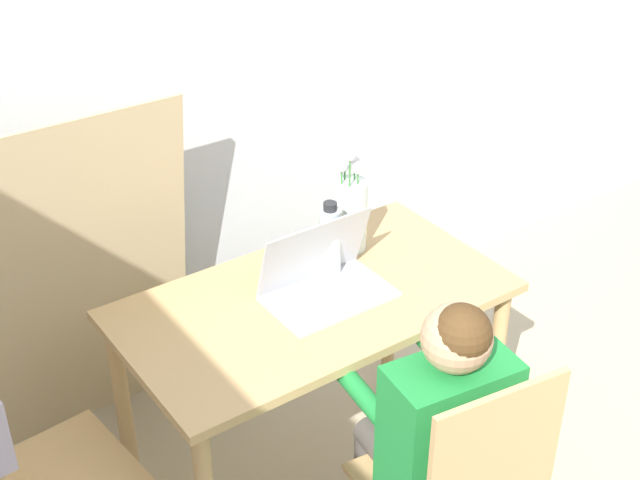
% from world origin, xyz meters
% --- Properties ---
extents(wall_back, '(6.40, 0.05, 2.50)m').
position_xyz_m(wall_back, '(0.00, 2.23, 1.25)').
color(wall_back, silver).
rests_on(wall_back, ground_plane).
extents(dining_table, '(1.18, 0.65, 0.71)m').
position_xyz_m(dining_table, '(-0.16, 1.46, 0.61)').
color(dining_table, tan).
rests_on(dining_table, ground_plane).
extents(chair_spare, '(0.47, 0.44, 0.91)m').
position_xyz_m(chair_spare, '(-1.12, 1.47, 0.61)').
color(chair_spare, tan).
rests_on(chair_spare, ground_plane).
extents(person_seated, '(0.39, 0.46, 1.03)m').
position_xyz_m(person_seated, '(-0.15, 0.90, 0.64)').
color(person_seated, '#1E8438').
rests_on(person_seated, ground_plane).
extents(laptop, '(0.38, 0.24, 0.24)m').
position_xyz_m(laptop, '(-0.12, 1.46, 0.76)').
color(laptop, '#B2B2B7').
rests_on(laptop, dining_table).
extents(flower_vase, '(0.12, 0.12, 0.36)m').
position_xyz_m(flower_vase, '(0.10, 1.63, 0.84)').
color(flower_vase, silver).
rests_on(flower_vase, dining_table).
extents(water_bottle, '(0.07, 0.07, 0.26)m').
position_xyz_m(water_bottle, '(-0.04, 1.54, 0.83)').
color(water_bottle, silver).
rests_on(water_bottle, dining_table).
extents(cardboard_panel, '(0.79, 0.19, 1.22)m').
position_xyz_m(cardboard_panel, '(-0.68, 2.08, 0.61)').
color(cardboard_panel, tan).
rests_on(cardboard_panel, ground_plane).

